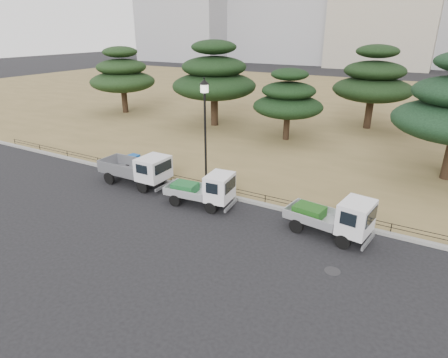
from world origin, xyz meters
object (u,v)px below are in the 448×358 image
Objects in this scene: truck_kei_front at (204,189)px; street_lamp at (205,117)px; truck_kei_rear at (335,217)px; tarp_pile at (133,162)px; truck_large at (138,168)px.

street_lamp is (-1.00, 1.74, 3.24)m from truck_kei_front.
truck_kei_rear is 0.64× the size of street_lamp.
truck_kei_front is 7.16m from tarp_pile.
truck_kei_rear is 2.68× the size of tarp_pile.
tarp_pile is at bearing 179.68° from truck_kei_rear.
tarp_pile is (-5.81, 0.42, -3.63)m from street_lamp.
truck_kei_rear is (6.48, 0.20, 0.03)m from truck_kei_front.
truck_kei_front is at bearing -60.19° from street_lamp.
street_lamp is (-7.48, 1.54, 3.21)m from truck_kei_rear.
street_lamp is 6.87m from tarp_pile.
truck_large is at bearing -160.75° from street_lamp.
truck_large is 4.77m from truck_kei_front.
truck_kei_front is 3.81m from street_lamp.
truck_kei_rear is 13.44m from tarp_pile.
street_lamp reaches higher than truck_large.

